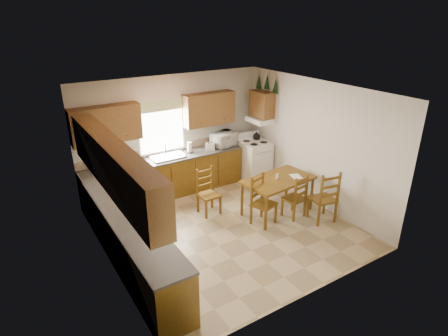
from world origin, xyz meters
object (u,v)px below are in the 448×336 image
chair_near_left (294,196)px  dining_table (277,196)px  stove (255,161)px  chair_far_left (209,192)px  microwave (224,139)px  chair_far_right (264,201)px  chair_near_right (323,196)px

chair_near_left → dining_table: bearing=-65.2°
stove → chair_near_left: bearing=-101.1°
chair_far_left → stove: bearing=24.1°
microwave → chair_far_right: bearing=-117.0°
dining_table → chair_far_right: size_ratio=1.45×
stove → chair_far_left: (-1.85, -0.90, -0.00)m
chair_far_left → chair_far_right: size_ratio=0.97×
dining_table → chair_near_right: size_ratio=1.33×
chair_near_left → chair_far_right: 0.72m
chair_near_right → dining_table: bearing=-41.4°
microwave → chair_near_right: bearing=-92.2°
stove → chair_near_right: size_ratio=0.89×
chair_far_right → chair_near_right: bearing=-43.0°
dining_table → chair_far_right: bearing=-163.9°
stove → chair_near_left: (-0.43, -1.94, -0.02)m
chair_near_left → microwave: bearing=-90.9°
chair_near_right → chair_far_left: (-1.79, 1.47, -0.06)m
dining_table → chair_far_left: size_ratio=1.49×
microwave → chair_near_left: bearing=-98.9°
chair_far_left → chair_near_right: bearing=-41.2°
chair_far_left → chair_far_right: (0.70, -0.95, 0.01)m
dining_table → chair_far_left: (-1.23, 0.74, 0.10)m
chair_far_right → stove: bearing=40.7°
stove → microwave: (-0.69, 0.35, 0.60)m
chair_near_left → chair_far_left: bearing=-43.7°
microwave → chair_far_left: 1.81m
dining_table → chair_near_right: chair_near_right is taller
stove → chair_near_right: bearing=-89.9°
microwave → chair_near_left: (0.26, -2.30, -0.61)m
chair_near_left → chair_near_right: chair_near_right is taller
dining_table → chair_near_right: 0.94m
stove → microwave: bearing=154.4°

